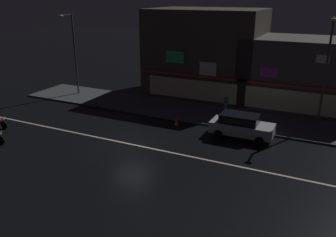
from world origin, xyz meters
name	(u,v)px	position (x,y,z in m)	size (l,w,h in m)	color
ground_plane	(132,145)	(0.00, 0.00, 0.00)	(140.00, 140.00, 0.00)	black
lane_divider_stripe	(132,145)	(0.00, 0.00, 0.01)	(28.98, 0.16, 0.01)	beige
sidewalk_far	(180,110)	(0.00, 7.91, 0.07)	(30.51, 4.94, 0.14)	#424447
storefront_left_block	(206,53)	(0.00, 14.12, 4.10)	(10.60, 7.64, 8.21)	#4C443A
storefront_center_block	(303,74)	(9.15, 13.48, 3.00)	(10.43, 6.36, 6.02)	#56514C
streetlamp_west	(73,48)	(-11.19, 7.96, 4.63)	(0.44, 1.64, 7.67)	#47494C
streetlamp_mid	(327,65)	(10.93, 8.54, 4.78)	(0.44, 1.64, 7.97)	#47494C
pedestrian_on_sidewalk	(226,106)	(4.02, 7.96, 0.98)	(0.33, 0.33, 1.80)	#334766
parked_car_near_kerb	(241,125)	(6.19, 4.41, 0.87)	(4.30, 1.98, 1.67)	silver
traffic_cone	(176,121)	(1.14, 4.65, 0.28)	(0.36, 0.36, 0.55)	orange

